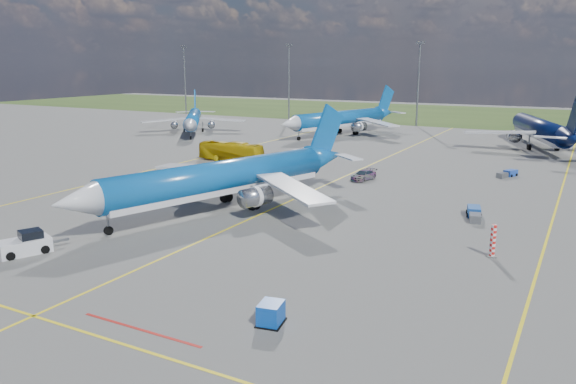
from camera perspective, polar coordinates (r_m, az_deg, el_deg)
The scene contains 18 objects.
ground at distance 56.86m, azimuth -8.30°, elevation -4.70°, with size 400.00×400.00×0.00m, color #5D5D5A.
grass_strip at distance 196.72m, azimuth 18.93°, elevation 7.34°, with size 400.00×80.00×0.01m, color #2D4719.
taxiway_lines at distance 79.90m, azimuth 3.71°, elevation 0.60°, with size 60.25×160.00×0.02m.
floodlight_masts at distance 154.96m, azimuth 20.37°, elevation 10.54°, with size 202.20×0.50×22.70m.
warning_post at distance 53.98m, azimuth 20.10°, elevation -4.68°, with size 0.50×0.50×3.00m, color red.
bg_jet_nw at distance 142.35m, azimuth -9.59°, elevation 5.93°, with size 27.89×36.61×9.59m, color #0B55A4, non-canonical shape.
bg_jet_nnw at distance 137.21m, azimuth 5.27°, elevation 5.79°, with size 32.25×42.33×11.09m, color #0B55A4, non-canonical shape.
bg_jet_n at distance 126.51m, azimuth 24.11°, elevation 4.10°, with size 32.82×43.08×11.28m, color #07123A, non-canonical shape.
main_airliner at distance 67.48m, azimuth -6.80°, elevation -1.81°, with size 32.82×43.07×11.28m, color #0B55A4, non-canonical shape.
pushback_tug at distance 57.15m, azimuth -25.09°, elevation -4.85°, with size 3.85×6.24×2.11m.
uld_container at distance 38.57m, azimuth -1.76°, elevation -12.21°, with size 1.49×1.86×1.49m, color #0C45AF.
apron_bus at distance 100.15m, azimuth -5.80°, elevation 4.09°, with size 2.90×12.38×3.45m, color gold.
service_car_a at distance 87.15m, azimuth -3.15°, elevation 2.07°, with size 1.50×3.74×1.27m, color #999999.
service_car_b at distance 97.53m, azimuth 1.50°, elevation 3.28°, with size 2.21×4.78×1.33m, color #999999.
service_car_c at distance 84.69m, azimuth 7.68°, elevation 1.71°, with size 2.04×5.01×1.45m, color #999999.
baggage_tug_w at distance 66.85m, azimuth 18.40°, elevation -2.09°, with size 2.38×5.03×1.09m.
baggage_tug_c at distance 111.98m, azimuth 2.54°, elevation 4.45°, with size 2.32×4.77×1.03m.
baggage_tug_e at distance 92.78m, azimuth 21.42°, elevation 1.74°, with size 2.75×4.32×0.95m.
Camera 1 is at (32.72, -43.21, 17.20)m, focal length 35.00 mm.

